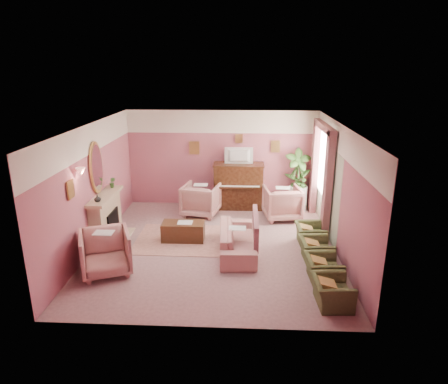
{
  "coord_description": "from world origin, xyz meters",
  "views": [
    {
      "loc": [
        0.64,
        -8.43,
        4.02
      ],
      "look_at": [
        0.19,
        0.4,
        1.2
      ],
      "focal_mm": 32.0,
      "sensor_mm": 36.0,
      "label": 1
    }
  ],
  "objects_px": {
    "floral_armchair_left": "(201,198)",
    "olive_chair_b": "(323,265)",
    "floral_armchair_right": "(282,201)",
    "olive_chair_a": "(332,288)",
    "side_table": "(298,198)",
    "floral_armchair_front": "(105,250)",
    "piano": "(238,186)",
    "olive_chair_d": "(310,231)",
    "television": "(239,155)",
    "olive_chair_c": "(316,247)",
    "coffee_table": "(183,231)",
    "sofa": "(237,235)"
  },
  "relations": [
    {
      "from": "floral_armchair_left",
      "to": "olive_chair_b",
      "type": "distance_m",
      "value": 4.43
    },
    {
      "from": "sofa",
      "to": "olive_chair_d",
      "type": "height_order",
      "value": "sofa"
    },
    {
      "from": "olive_chair_c",
      "to": "olive_chair_d",
      "type": "relative_size",
      "value": 1.0
    },
    {
      "from": "sofa",
      "to": "olive_chair_d",
      "type": "bearing_deg",
      "value": 15.16
    },
    {
      "from": "floral_armchair_right",
      "to": "side_table",
      "type": "bearing_deg",
      "value": 53.65
    },
    {
      "from": "olive_chair_b",
      "to": "floral_armchair_right",
      "type": "bearing_deg",
      "value": 98.66
    },
    {
      "from": "piano",
      "to": "coffee_table",
      "type": "distance_m",
      "value": 2.72
    },
    {
      "from": "sofa",
      "to": "olive_chair_c",
      "type": "height_order",
      "value": "sofa"
    },
    {
      "from": "television",
      "to": "floral_armchair_left",
      "type": "height_order",
      "value": "television"
    },
    {
      "from": "sofa",
      "to": "olive_chair_a",
      "type": "bearing_deg",
      "value": -49.88
    },
    {
      "from": "coffee_table",
      "to": "olive_chair_b",
      "type": "distance_m",
      "value": 3.46
    },
    {
      "from": "piano",
      "to": "floral_armchair_right",
      "type": "height_order",
      "value": "piano"
    },
    {
      "from": "olive_chair_a",
      "to": "side_table",
      "type": "relative_size",
      "value": 1.08
    },
    {
      "from": "piano",
      "to": "olive_chair_d",
      "type": "height_order",
      "value": "piano"
    },
    {
      "from": "floral_armchair_right",
      "to": "olive_chair_d",
      "type": "relative_size",
      "value": 1.3
    },
    {
      "from": "coffee_table",
      "to": "sofa",
      "type": "xyz_separation_m",
      "value": [
        1.3,
        -0.55,
        0.17
      ]
    },
    {
      "from": "television",
      "to": "floral_armchair_right",
      "type": "xyz_separation_m",
      "value": [
        1.21,
        -0.75,
        -1.11
      ]
    },
    {
      "from": "floral_armchair_front",
      "to": "olive_chair_d",
      "type": "distance_m",
      "value": 4.58
    },
    {
      "from": "piano",
      "to": "olive_chair_a",
      "type": "xyz_separation_m",
      "value": [
        1.71,
        -4.92,
        -0.32
      ]
    },
    {
      "from": "floral_armchair_right",
      "to": "olive_chair_a",
      "type": "distance_m",
      "value": 4.16
    },
    {
      "from": "sofa",
      "to": "floral_armchair_right",
      "type": "relative_size",
      "value": 2.02
    },
    {
      "from": "olive_chair_b",
      "to": "piano",
      "type": "bearing_deg",
      "value": 112.65
    },
    {
      "from": "floral_armchair_left",
      "to": "olive_chair_a",
      "type": "bearing_deg",
      "value": -57.42
    },
    {
      "from": "television",
      "to": "floral_armchair_right",
      "type": "distance_m",
      "value": 1.8
    },
    {
      "from": "piano",
      "to": "side_table",
      "type": "distance_m",
      "value": 1.75
    },
    {
      "from": "piano",
      "to": "olive_chair_c",
      "type": "height_order",
      "value": "piano"
    },
    {
      "from": "floral_armchair_left",
      "to": "floral_armchair_front",
      "type": "height_order",
      "value": "same"
    },
    {
      "from": "piano",
      "to": "floral_armchair_left",
      "type": "xyz_separation_m",
      "value": [
        -1.03,
        -0.63,
        -0.16
      ]
    },
    {
      "from": "olive_chair_b",
      "to": "coffee_table",
      "type": "bearing_deg",
      "value": 149.88
    },
    {
      "from": "sofa",
      "to": "floral_armchair_right",
      "type": "bearing_deg",
      "value": 60.82
    },
    {
      "from": "olive_chair_a",
      "to": "olive_chair_d",
      "type": "xyz_separation_m",
      "value": [
        0.0,
        2.46,
        0.0
      ]
    },
    {
      "from": "floral_armchair_right",
      "to": "olive_chair_a",
      "type": "relative_size",
      "value": 1.3
    },
    {
      "from": "sofa",
      "to": "olive_chair_b",
      "type": "bearing_deg",
      "value": -35.02
    },
    {
      "from": "olive_chair_d",
      "to": "olive_chair_b",
      "type": "bearing_deg",
      "value": -90.0
    },
    {
      "from": "television",
      "to": "olive_chair_d",
      "type": "relative_size",
      "value": 1.06
    },
    {
      "from": "coffee_table",
      "to": "olive_chair_d",
      "type": "relative_size",
      "value": 1.33
    },
    {
      "from": "floral_armchair_right",
      "to": "side_table",
      "type": "relative_size",
      "value": 1.4
    },
    {
      "from": "olive_chair_c",
      "to": "sofa",
      "type": "bearing_deg",
      "value": 167.87
    },
    {
      "from": "olive_chair_b",
      "to": "olive_chair_c",
      "type": "relative_size",
      "value": 1.0
    },
    {
      "from": "television",
      "to": "floral_armchair_right",
      "type": "bearing_deg",
      "value": -31.78
    },
    {
      "from": "floral_armchair_left",
      "to": "side_table",
      "type": "height_order",
      "value": "floral_armchair_left"
    },
    {
      "from": "sofa",
      "to": "floral_armchair_front",
      "type": "relative_size",
      "value": 2.02
    },
    {
      "from": "television",
      "to": "side_table",
      "type": "height_order",
      "value": "television"
    },
    {
      "from": "floral_armchair_right",
      "to": "olive_chair_d",
      "type": "xyz_separation_m",
      "value": [
        0.5,
        -1.66,
        -0.16
      ]
    },
    {
      "from": "olive_chair_b",
      "to": "olive_chair_c",
      "type": "bearing_deg",
      "value": 90.0
    },
    {
      "from": "floral_armchair_left",
      "to": "side_table",
      "type": "bearing_deg",
      "value": 10.75
    },
    {
      "from": "television",
      "to": "olive_chair_b",
      "type": "relative_size",
      "value": 1.06
    },
    {
      "from": "floral_armchair_right",
      "to": "olive_chair_c",
      "type": "xyz_separation_m",
      "value": [
        0.5,
        -2.48,
        -0.16
      ]
    },
    {
      "from": "television",
      "to": "olive_chair_c",
      "type": "distance_m",
      "value": 3.87
    },
    {
      "from": "floral_armchair_front",
      "to": "side_table",
      "type": "relative_size",
      "value": 1.4
    }
  ]
}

